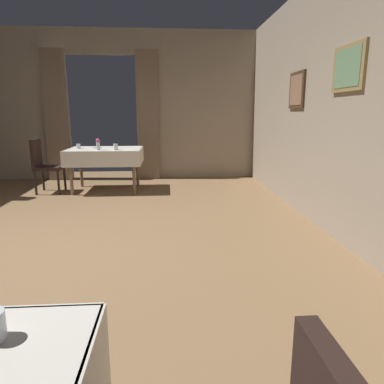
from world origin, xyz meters
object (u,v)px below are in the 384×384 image
at_px(chair_mid_left, 44,163).
at_px(glass_mid_c, 116,147).
at_px(glass_mid_d, 78,146).
at_px(flower_vase_mid, 98,144).
at_px(plate_mid_b, 97,148).
at_px(dining_table_mid, 105,154).

relative_size(chair_mid_left, glass_mid_c, 8.71).
bearing_deg(glass_mid_d, glass_mid_c, -22.35).
bearing_deg(flower_vase_mid, glass_mid_d, 143.89).
bearing_deg(flower_vase_mid, chair_mid_left, 169.93).
relative_size(glass_mid_c, glass_mid_d, 1.24).
relative_size(plate_mid_b, glass_mid_c, 1.82).
xyz_separation_m(plate_mid_b, glass_mid_c, (0.39, -0.40, 0.05)).
xyz_separation_m(chair_mid_left, flower_vase_mid, (0.97, -0.17, 0.34)).
distance_m(dining_table_mid, plate_mid_b, 0.23).
distance_m(chair_mid_left, flower_vase_mid, 1.04).
relative_size(chair_mid_left, glass_mid_d, 10.76).
bearing_deg(chair_mid_left, plate_mid_b, 15.51).
height_order(dining_table_mid, flower_vase_mid, flower_vase_mid).
bearing_deg(dining_table_mid, glass_mid_d, 179.69).
relative_size(dining_table_mid, glass_mid_c, 12.03).
height_order(plate_mid_b, glass_mid_d, glass_mid_d).
bearing_deg(dining_table_mid, chair_mid_left, -173.65).
relative_size(flower_vase_mid, plate_mid_b, 1.01).
distance_m(dining_table_mid, flower_vase_mid, 0.36).
height_order(chair_mid_left, glass_mid_d, chair_mid_left).
bearing_deg(dining_table_mid, glass_mid_c, -50.73).
xyz_separation_m(plate_mid_b, glass_mid_d, (-0.29, -0.12, 0.04)).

